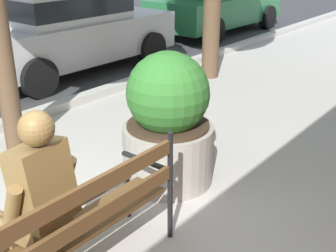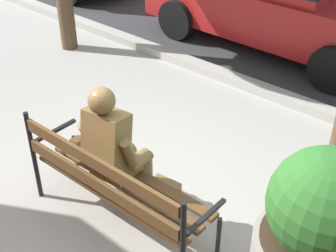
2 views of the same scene
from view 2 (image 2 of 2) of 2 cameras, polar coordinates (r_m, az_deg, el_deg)
ground_plane at (r=4.40m, az=-4.54°, el=-12.18°), size 80.00×80.00×0.00m
curb_stone at (r=6.29m, az=14.28°, el=3.06°), size 60.00×0.20×0.12m
park_bench at (r=4.05m, az=-6.59°, el=-6.65°), size 1.81×0.55×0.95m
bronze_statue_seated at (r=4.16m, az=-5.74°, el=-3.21°), size 0.61×0.81×1.37m
concrete_planter at (r=3.61m, az=17.44°, el=-12.56°), size 0.91×0.91×1.35m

